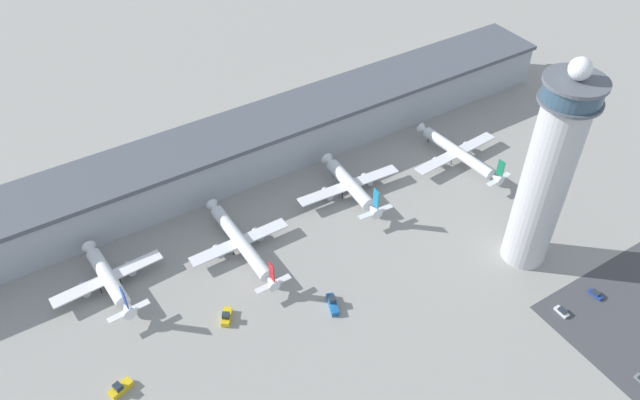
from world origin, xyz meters
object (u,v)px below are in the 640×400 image
airplane_gate_delta (458,153)px  car_green_van (595,294)px  airplane_gate_alpha (108,278)px  airplane_gate_bravo (241,242)px  control_tower (548,173)px  service_truck_fuel (333,304)px  airplane_gate_charlie (350,185)px  service_truck_catering (227,317)px  car_maroon_suv (562,311)px  service_truck_baggage (121,388)px

airplane_gate_delta → car_green_van: (-7.69, -69.84, -3.69)m
airplane_gate_alpha → airplane_gate_bravo: (39.69, -7.03, -0.45)m
control_tower → service_truck_fuel: 70.93m
airplane_gate_bravo → service_truck_fuel: bearing=-69.6°
airplane_gate_alpha → airplane_gate_charlie: airplane_gate_charlie is taller
service_truck_catering → service_truck_fuel: (27.98, -12.04, 0.03)m
service_truck_catering → car_maroon_suv: service_truck_catering is taller
service_truck_fuel → airplane_gate_charlie: bearing=50.1°
airplane_gate_alpha → airplane_gate_delta: bearing=-3.7°
car_green_van → airplane_gate_delta: bearing=83.7°
control_tower → service_truck_fuel: bearing=166.8°
control_tower → airplane_gate_alpha: (-113.75, 54.93, -28.60)m
car_green_van → airplane_gate_alpha: bearing=146.9°
airplane_gate_delta → service_truck_baggage: (-136.33, -26.41, -3.18)m
service_truck_catering → service_truck_baggage: service_truck_baggage is taller
service_truck_fuel → service_truck_baggage: service_truck_baggage is taller
airplane_gate_alpha → service_truck_baggage: bearing=-104.1°
service_truck_catering → car_maroon_suv: 95.75m
control_tower → service_truck_catering: 98.76m
airplane_gate_alpha → airplane_gate_bravo: 40.31m
airplane_gate_bravo → car_green_van: size_ratio=9.56×
airplane_gate_bravo → airplane_gate_charlie: (44.07, 4.29, 0.52)m
airplane_gate_delta → service_truck_catering: airplane_gate_delta is taller
service_truck_catering → service_truck_fuel: bearing=-23.3°
airplane_gate_delta → car_maroon_suv: size_ratio=9.47×
airplane_gate_charlie → car_green_van: airplane_gate_charlie is taller
service_truck_fuel → service_truck_baggage: size_ratio=1.16×
airplane_gate_bravo → service_truck_catering: bearing=-125.9°
airplane_gate_alpha → car_maroon_suv: bearing=-36.0°
airplane_gate_delta → car_green_van: 70.36m
service_truck_catering → car_green_van: size_ratio=1.42×
control_tower → airplane_gate_alpha: control_tower is taller
airplane_gate_bravo → airplane_gate_charlie: 44.29m
car_maroon_suv → control_tower: bearing=72.1°
control_tower → service_truck_catering: bearing=163.5°
airplane_gate_bravo → airplane_gate_charlie: size_ratio=1.10×
service_truck_catering → service_truck_baggage: (-32.90, -6.25, 0.05)m
control_tower → car_green_van: (6.15, -23.23, -32.55)m
airplane_gate_bravo → airplane_gate_delta: bearing=-0.8°
airplane_gate_bravo → service_truck_fuel: (12.46, -33.49, -3.01)m
airplane_gate_charlie → car_maroon_suv: airplane_gate_charlie is taller
airplane_gate_bravo → airplane_gate_charlie: airplane_gate_charlie is taller
airplane_gate_alpha → service_truck_fuel: size_ratio=4.33×
service_truck_fuel → car_green_van: size_ratio=1.74×
airplane_gate_alpha → airplane_gate_charlie: bearing=-1.9°
car_green_van → car_maroon_suv: car_maroon_suv is taller
airplane_gate_bravo → service_truck_fuel: airplane_gate_bravo is taller
airplane_gate_alpha → car_maroon_suv: (106.49, -77.38, -3.92)m
airplane_gate_delta → airplane_gate_bravo: bearing=179.2°
airplane_gate_bravo → service_truck_baggage: airplane_gate_bravo is taller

